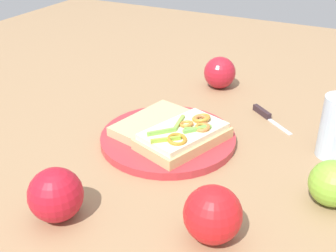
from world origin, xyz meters
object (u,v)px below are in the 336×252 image
apple_1 (56,195)px  apple_2 (213,214)px  knife (266,115)px  plate (168,138)px  apple_0 (332,183)px  apple_3 (220,73)px  bread_slice_side (153,123)px  sandwich (184,135)px

apple_1 → apple_2: same height
apple_2 → knife: bearing=-175.2°
plate → apple_0: size_ratio=3.60×
apple_3 → apple_0: bearing=42.4°
bread_slice_side → apple_1: (0.29, -0.00, 0.02)m
plate → sandwich: 0.05m
apple_2 → apple_1: bearing=-73.9°
apple_0 → apple_3: (-0.36, -0.33, 0.00)m
apple_1 → apple_3: bearing=176.5°
apple_2 → bread_slice_side: bearing=-135.9°
sandwich → apple_2: size_ratio=2.35×
apple_2 → apple_3: (-0.51, -0.19, -0.00)m
apple_0 → apple_3: bearing=-137.6°
apple_1 → apple_3: size_ratio=1.04×
apple_3 → apple_1: bearing=-3.5°
plate → apple_3: apple_3 is taller
apple_2 → knife: size_ratio=0.78×
apple_0 → knife: size_ratio=0.69×
sandwich → apple_1: apple_1 is taller
apple_1 → apple_3: (-0.58, 0.04, -0.00)m
apple_0 → apple_1: (0.22, -0.36, 0.00)m
apple_3 → bread_slice_side: bearing=-6.1°
sandwich → bread_slice_side: bearing=-89.4°
bread_slice_side → apple_1: apple_1 is taller
apple_3 → knife: bearing=54.3°
apple_3 → knife: 0.19m
apple_2 → knife: apple_2 is taller
apple_0 → knife: apple_0 is taller
apple_2 → apple_3: bearing=-159.9°
sandwich → apple_2: apple_2 is taller
bread_slice_side → apple_3: 0.29m
sandwich → bread_slice_side: (-0.03, -0.08, -0.01)m
sandwich → apple_1: bearing=1.0°
bread_slice_side → knife: (-0.18, 0.19, -0.02)m
sandwich → plate: bearing=-88.8°
plate → knife: plate is taller
apple_0 → knife: 0.30m
apple_0 → apple_3: 0.48m
sandwich → apple_1: 0.28m
apple_3 → apple_2: bearing=20.1°
apple_2 → plate: bearing=-139.9°
apple_0 → apple_3: size_ratio=0.93×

